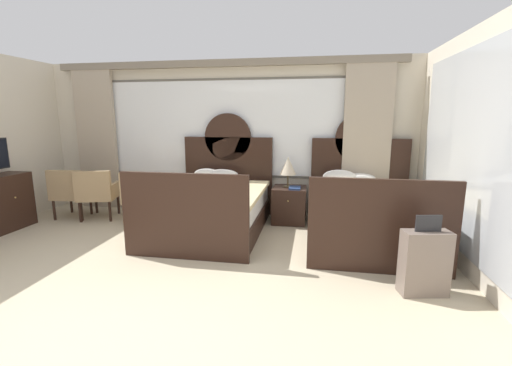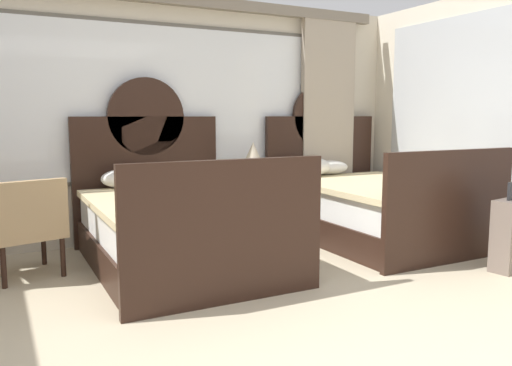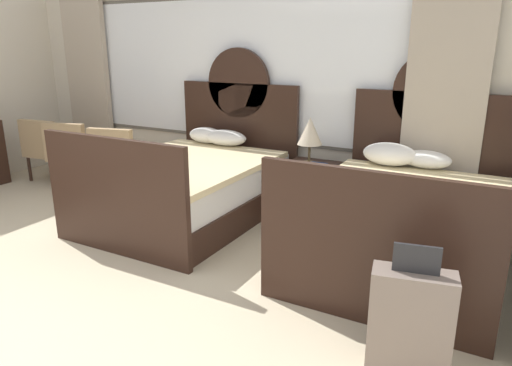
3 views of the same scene
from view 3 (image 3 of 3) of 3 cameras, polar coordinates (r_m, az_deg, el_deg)
The scene contains 10 objects.
wall_back_window at distance 5.91m, azimuth -2.52°, elevation 12.56°, with size 6.61×0.22×2.70m.
bed_near_window at distance 5.13m, azimuth -7.91°, elevation 0.02°, with size 1.59×2.19×1.79m.
bed_near_mirror at distance 4.25m, azimuth 17.57°, elevation -4.15°, with size 1.59×2.19×1.79m.
nightstand_between_beds at distance 5.15m, azimuth 6.64°, elevation -0.87°, with size 0.54×0.57×0.59m.
table_lamp_on_nightstand at distance 5.02m, azimuth 6.59°, elevation 6.24°, with size 0.27×0.27×0.50m.
book_on_nightstand at distance 4.94m, azimuth 7.25°, elevation 2.06°, with size 0.18×0.26×0.03m.
armchair_by_window_left at distance 6.09m, azimuth -16.31°, elevation 3.13°, with size 0.70×0.70×0.86m.
armchair_by_window_centre at distance 6.69m, azimuth -21.33°, elevation 3.83°, with size 0.71×0.71×0.86m.
armchair_by_window_right at distance 7.05m, azimuth -23.87°, elevation 4.16°, with size 0.63×0.63×0.86m.
suitcase_on_floor at distance 2.87m, azimuth 18.21°, elevation -15.96°, with size 0.48×0.28×0.81m.
Camera 3 is at (3.05, -1.22, 1.83)m, focal length 32.85 mm.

